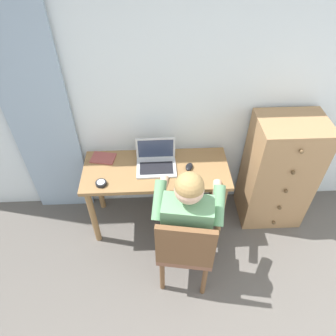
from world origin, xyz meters
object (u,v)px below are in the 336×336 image
desk_clock (101,183)px  chair (185,248)px  desk (156,178)px  computer_mouse (189,167)px  notebook_pad (103,158)px  laptop (156,161)px  person_seated (188,214)px  dresser (278,173)px

desk_clock → chair: bearing=-36.8°
desk → computer_mouse: 0.32m
computer_mouse → notebook_pad: (-0.76, 0.16, -0.01)m
desk_clock → notebook_pad: 0.32m
desk → computer_mouse: (0.29, -0.00, 0.13)m
desk → desk_clock: size_ratio=14.10×
laptop → desk_clock: 0.50m
laptop → desk_clock: size_ratio=3.80×
desk → notebook_pad: 0.51m
desk → computer_mouse: size_ratio=12.69×
desk_clock → person_seated: bearing=-24.4°
dresser → chair: dresser is taller
desk → person_seated: bearing=-64.0°
desk → notebook_pad: (-0.47, 0.16, 0.12)m
chair → notebook_pad: bearing=129.7°
laptop → notebook_pad: laptop is taller
dresser → person_seated: size_ratio=0.94×
chair → laptop: size_ratio=2.63×
desk → chair: 0.70m
laptop → desk_clock: laptop is taller
laptop → notebook_pad: bearing=166.6°
desk → notebook_pad: notebook_pad is taller
desk → dresser: bearing=2.7°
desk → notebook_pad: bearing=161.7°
desk → laptop: (0.00, 0.04, 0.17)m
person_seated → notebook_pad: bearing=138.0°
person_seated → desk_clock: person_seated is taller
chair → laptop: bearing=106.1°
computer_mouse → desk_clock: computer_mouse is taller
notebook_pad → desk: bearing=-7.2°
dresser → chair: (-0.92, -0.71, -0.06)m
computer_mouse → notebook_pad: bearing=-171.9°
desk → chair: bearing=-72.6°
person_seated → laptop: person_seated is taller
desk → desk_clock: desk_clock is taller
computer_mouse → dresser: bearing=24.0°
desk_clock → notebook_pad: bearing=93.1°
person_seated → notebook_pad: 0.95m
laptop → notebook_pad: (-0.47, 0.11, -0.05)m
laptop → computer_mouse: 0.29m
notebook_pad → chair: bearing=-39.3°
laptop → chair: bearing=-73.9°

